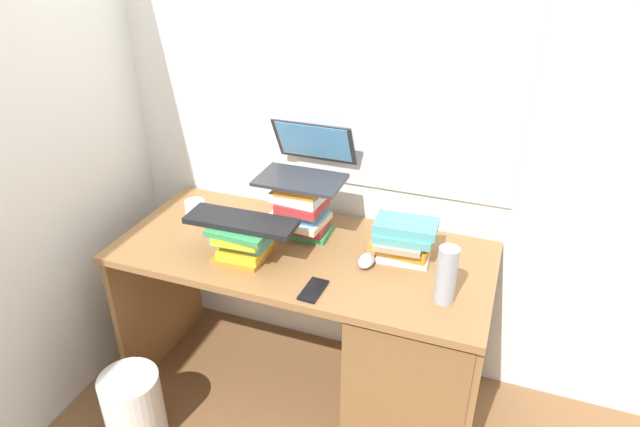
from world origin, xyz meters
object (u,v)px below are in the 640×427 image
(keyboard, at_px, (241,221))
(water_bottle, at_px, (446,275))
(book_stack_tall, at_px, (301,208))
(book_stack_side, at_px, (403,239))
(cell_phone, at_px, (313,290))
(wastebasket, at_px, (134,407))
(desk, at_px, (389,342))
(computer_mouse, at_px, (367,261))
(book_stack_keyboard_riser, at_px, (243,240))
(mug, at_px, (196,211))
(laptop, at_px, (306,164))

(keyboard, xyz_separation_m, water_bottle, (0.77, -0.01, -0.05))
(keyboard, relative_size, water_bottle, 2.00)
(book_stack_tall, xyz_separation_m, water_bottle, (0.62, -0.24, -0.02))
(book_stack_side, relative_size, cell_phone, 1.82)
(book_stack_side, height_order, wastebasket, book_stack_side)
(water_bottle, distance_m, cell_phone, 0.46)
(desk, distance_m, computer_mouse, 0.37)
(book_stack_keyboard_riser, height_order, keyboard, keyboard)
(book_stack_tall, distance_m, mug, 0.47)
(water_bottle, bearing_deg, wastebasket, -162.88)
(book_stack_keyboard_riser, height_order, cell_phone, book_stack_keyboard_riser)
(book_stack_tall, bearing_deg, book_stack_keyboard_riser, -121.77)
(computer_mouse, height_order, mug, mug)
(book_stack_side, distance_m, keyboard, 0.61)
(mug, height_order, wastebasket, mug)
(desk, bearing_deg, cell_phone, -138.18)
(book_stack_tall, height_order, wastebasket, book_stack_tall)
(book_stack_side, relative_size, laptop, 0.74)
(book_stack_keyboard_riser, bearing_deg, water_bottle, -0.85)
(book_stack_side, distance_m, water_bottle, 0.30)
(book_stack_side, height_order, mug, book_stack_side)
(book_stack_keyboard_riser, relative_size, computer_mouse, 2.30)
(computer_mouse, relative_size, mug, 0.85)
(desk, distance_m, book_stack_tall, 0.64)
(cell_phone, bearing_deg, book_stack_side, 56.57)
(desk, bearing_deg, laptop, 155.05)
(water_bottle, bearing_deg, computer_mouse, 158.59)
(cell_phone, height_order, wastebasket, cell_phone)
(laptop, relative_size, wastebasket, 1.07)
(cell_phone, bearing_deg, book_stack_keyboard_riser, 162.98)
(keyboard, bearing_deg, computer_mouse, 11.98)
(book_stack_keyboard_riser, distance_m, wastebasket, 0.83)
(keyboard, bearing_deg, wastebasket, -136.44)
(desk, relative_size, wastebasket, 4.66)
(book_stack_tall, xyz_separation_m, wastebasket, (-0.50, -0.59, -0.70))
(book_stack_keyboard_riser, distance_m, book_stack_side, 0.61)
(computer_mouse, relative_size, wastebasket, 0.33)
(book_stack_keyboard_riser, xyz_separation_m, mug, (-0.32, 0.18, -0.03))
(desk, xyz_separation_m, book_stack_keyboard_riser, (-0.57, -0.10, 0.41))
(computer_mouse, distance_m, cell_phone, 0.26)
(book_stack_tall, height_order, laptop, laptop)
(book_stack_tall, bearing_deg, wastebasket, -130.33)
(book_stack_side, xyz_separation_m, cell_phone, (-0.24, -0.33, -0.07))
(book_stack_side, xyz_separation_m, computer_mouse, (-0.11, -0.10, -0.06))
(keyboard, bearing_deg, book_stack_tall, 56.55)
(desk, distance_m, wastebasket, 1.06)
(mug, bearing_deg, wastebasket, -93.96)
(desk, distance_m, keyboard, 0.76)
(laptop, bearing_deg, desk, -24.95)
(book_stack_keyboard_riser, bearing_deg, mug, 150.35)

